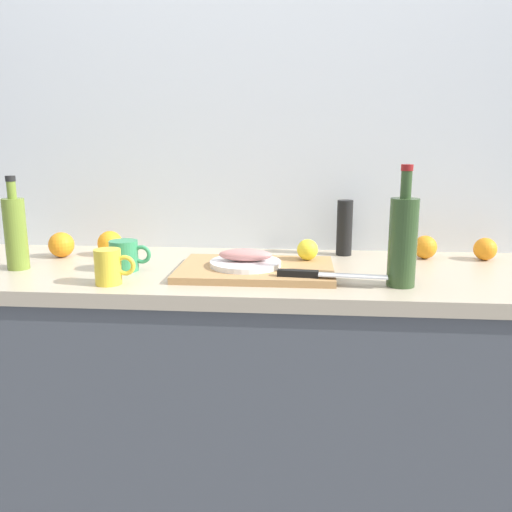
% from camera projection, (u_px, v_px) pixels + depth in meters
% --- Properties ---
extents(back_wall, '(3.20, 0.05, 2.50)m').
position_uv_depth(back_wall, '(251.00, 148.00, 1.85)').
color(back_wall, silver).
rests_on(back_wall, ground_plane).
extents(kitchen_counter, '(2.00, 0.60, 0.90)m').
position_uv_depth(kitchen_counter, '(242.00, 405.00, 1.70)').
color(kitchen_counter, '#4C5159').
rests_on(kitchen_counter, ground_plane).
extents(cutting_board, '(0.45, 0.31, 0.02)m').
position_uv_depth(cutting_board, '(256.00, 269.00, 1.55)').
color(cutting_board, tan).
rests_on(cutting_board, kitchen_counter).
extents(white_plate, '(0.21, 0.21, 0.01)m').
position_uv_depth(white_plate, '(246.00, 263.00, 1.55)').
color(white_plate, white).
rests_on(white_plate, cutting_board).
extents(fish_fillet, '(0.16, 0.07, 0.04)m').
position_uv_depth(fish_fillet, '(245.00, 255.00, 1.54)').
color(fish_fillet, tan).
rests_on(fish_fillet, white_plate).
extents(chef_knife, '(0.29, 0.06, 0.02)m').
position_uv_depth(chef_knife, '(318.00, 274.00, 1.42)').
color(chef_knife, silver).
rests_on(chef_knife, cutting_board).
extents(lemon_0, '(0.06, 0.06, 0.06)m').
position_uv_depth(lemon_0, '(307.00, 250.00, 1.62)').
color(lemon_0, yellow).
rests_on(lemon_0, cutting_board).
extents(olive_oil_bottle, '(0.06, 0.06, 0.28)m').
position_uv_depth(olive_oil_bottle, '(16.00, 232.00, 1.58)').
color(olive_oil_bottle, olive).
rests_on(olive_oil_bottle, kitchen_counter).
extents(wine_bottle, '(0.07, 0.07, 0.32)m').
position_uv_depth(wine_bottle, '(403.00, 240.00, 1.39)').
color(wine_bottle, '#2D4723').
rests_on(wine_bottle, kitchen_counter).
extents(coffee_mug_0, '(0.11, 0.07, 0.10)m').
position_uv_depth(coffee_mug_0, '(109.00, 267.00, 1.42)').
color(coffee_mug_0, yellow).
rests_on(coffee_mug_0, kitchen_counter).
extents(coffee_mug_1, '(0.12, 0.08, 0.09)m').
position_uv_depth(coffee_mug_1, '(125.00, 256.00, 1.57)').
color(coffee_mug_1, '#338C59').
rests_on(coffee_mug_1, kitchen_counter).
extents(orange_0, '(0.08, 0.08, 0.08)m').
position_uv_depth(orange_0, '(425.00, 247.00, 1.73)').
color(orange_0, orange).
rests_on(orange_0, kitchen_counter).
extents(orange_1, '(0.08, 0.08, 0.08)m').
position_uv_depth(orange_1, '(110.00, 243.00, 1.78)').
color(orange_1, orange).
rests_on(orange_1, kitchen_counter).
extents(orange_2, '(0.07, 0.07, 0.07)m').
position_uv_depth(orange_2, '(485.00, 249.00, 1.71)').
color(orange_2, orange).
rests_on(orange_2, kitchen_counter).
extents(orange_3, '(0.08, 0.08, 0.08)m').
position_uv_depth(orange_3, '(61.00, 245.00, 1.75)').
color(orange_3, orange).
rests_on(orange_3, kitchen_counter).
extents(pepper_mill, '(0.05, 0.05, 0.18)m').
position_uv_depth(pepper_mill, '(344.00, 228.00, 1.77)').
color(pepper_mill, black).
rests_on(pepper_mill, kitchen_counter).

